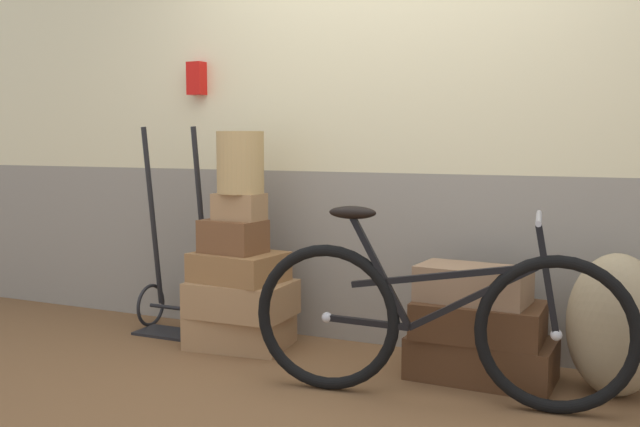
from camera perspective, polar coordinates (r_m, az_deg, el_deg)
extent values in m
cube|color=brown|center=(3.53, 1.36, -13.98)|extent=(9.09, 5.20, 0.06)
cube|color=gray|center=(4.17, 5.99, -3.50)|extent=(7.09, 0.20, 0.98)
cube|color=beige|center=(4.18, 6.20, 15.86)|extent=(7.09, 0.20, 1.82)
cube|color=red|center=(4.56, -9.73, 10.48)|extent=(0.10, 0.08, 0.20)
cube|color=#9E754C|center=(4.17, -6.32, -9.13)|extent=(0.59, 0.45, 0.19)
cube|color=#9E754C|center=(4.09, -6.23, -6.69)|extent=(0.56, 0.40, 0.19)
cube|color=olive|center=(4.07, -6.43, -4.20)|extent=(0.51, 0.42, 0.16)
cube|color=brown|center=(4.04, -6.89, -1.81)|extent=(0.36, 0.28, 0.18)
cube|color=#9E754C|center=(4.02, -6.40, 0.54)|extent=(0.27, 0.19, 0.15)
cube|color=#4C2D19|center=(3.68, 12.64, -11.10)|extent=(0.70, 0.41, 0.21)
cube|color=#4C2D19|center=(3.62, 12.44, -8.22)|extent=(0.61, 0.38, 0.18)
cube|color=#937051|center=(3.59, 12.01, -5.48)|extent=(0.55, 0.33, 0.17)
cylinder|color=tan|center=(4.01, -6.32, 4.04)|extent=(0.26, 0.26, 0.34)
torus|color=black|center=(4.67, -13.23, -7.07)|extent=(0.02, 0.27, 0.27)
torus|color=black|center=(4.44, -8.93, -7.68)|extent=(0.02, 0.27, 0.27)
cylinder|color=black|center=(4.55, -11.14, -7.37)|extent=(0.42, 0.02, 0.02)
cylinder|color=black|center=(4.56, -13.10, -0.28)|extent=(0.03, 0.16, 1.11)
cylinder|color=black|center=(4.36, -9.37, -0.50)|extent=(0.03, 0.16, 1.11)
cube|color=black|center=(4.50, -11.93, -9.21)|extent=(0.38, 0.22, 0.02)
ellipsoid|color=#9E8966|center=(3.58, 22.36, -8.16)|extent=(0.43, 0.37, 0.66)
torus|color=black|center=(3.39, 0.56, -8.22)|extent=(0.69, 0.14, 0.69)
sphere|color=#B2B2B7|center=(3.39, 0.56, -8.22)|extent=(0.05, 0.05, 0.05)
torus|color=black|center=(3.26, 18.18, -9.11)|extent=(0.69, 0.14, 0.69)
sphere|color=#B2B2B7|center=(3.26, 18.18, -9.11)|extent=(0.05, 0.05, 0.05)
cube|color=black|center=(3.24, 11.87, -6.56)|extent=(0.56, 0.10, 0.33)
cube|color=black|center=(3.28, 4.82, -4.63)|extent=(0.29, 0.06, 0.51)
cube|color=black|center=(3.34, 3.77, -8.59)|extent=(0.39, 0.08, 0.05)
cube|color=black|center=(3.23, 9.55, -4.89)|extent=(0.81, 0.13, 0.15)
cube|color=black|center=(3.21, 17.55, -5.05)|extent=(0.12, 0.04, 0.47)
ellipsoid|color=black|center=(3.27, 2.59, 0.08)|extent=(0.23, 0.12, 0.06)
cylinder|color=#A5A5AD|center=(3.17, 16.92, -0.34)|extent=(0.08, 0.46, 0.02)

